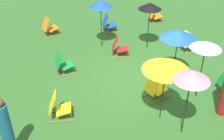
{
  "coord_description": "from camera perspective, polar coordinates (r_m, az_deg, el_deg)",
  "views": [
    {
      "loc": [
        -7.59,
        3.49,
        5.64
      ],
      "look_at": [
        0.0,
        1.2,
        0.5
      ],
      "focal_mm": 45.0,
      "sensor_mm": 36.0,
      "label": 1
    }
  ],
  "objects": [
    {
      "name": "person_2",
      "position": [
        7.23,
        -20.76,
        -11.21
      ],
      "size": [
        0.43,
        0.43,
        1.79
      ],
      "rotation": [
        0.0,
        0.0,
        2.33
      ],
      "color": "#195972",
      "rests_on": "ground"
    },
    {
      "name": "umbrella_1",
      "position": [
        8.54,
        18.63,
        4.81
      ],
      "size": [
        0.9,
        0.9,
        1.98
      ],
      "color": "black",
      "rests_on": "ground"
    },
    {
      "name": "umbrella_5",
      "position": [
        7.38,
        10.97,
        0.98
      ],
      "size": [
        1.27,
        1.27,
        1.96
      ],
      "color": "black",
      "rests_on": "ground"
    },
    {
      "name": "deckchair_11",
      "position": [
        8.27,
        -10.92,
        -7.4
      ],
      "size": [
        0.59,
        0.83,
        0.83
      ],
      "rotation": [
        0.0,
        0.0,
        -0.16
      ],
      "color": "olive",
      "rests_on": "ground"
    },
    {
      "name": "umbrella_2",
      "position": [
        7.0,
        15.91,
        -1.13
      ],
      "size": [
        0.92,
        0.92,
        2.0
      ],
      "color": "black",
      "rests_on": "ground"
    },
    {
      "name": "umbrella_4",
      "position": [
        11.22,
        7.72,
        12.76
      ],
      "size": [
        0.91,
        0.91,
        1.96
      ],
      "color": "black",
      "rests_on": "ground"
    },
    {
      "name": "ground_plane",
      "position": [
        10.08,
        6.55,
        -1.31
      ],
      "size": [
        40.0,
        40.0,
        0.0
      ],
      "primitive_type": "plane",
      "color": "#2D6026"
    },
    {
      "name": "deckchair_12",
      "position": [
        14.36,
        8.64,
        11.03
      ],
      "size": [
        0.5,
        0.77,
        0.83
      ],
      "rotation": [
        0.0,
        0.0,
        -0.03
      ],
      "color": "olive",
      "rests_on": "ground"
    },
    {
      "name": "deckchair_4",
      "position": [
        13.19,
        -0.78,
        9.39
      ],
      "size": [
        0.53,
        0.79,
        0.83
      ],
      "rotation": [
        0.0,
        0.0,
        -0.07
      ],
      "color": "olive",
      "rests_on": "ground"
    },
    {
      "name": "umbrella_3",
      "position": [
        11.26,
        -2.32,
        13.37
      ],
      "size": [
        0.91,
        0.91,
        2.02
      ],
      "color": "black",
      "rests_on": "ground"
    },
    {
      "name": "deckchair_2",
      "position": [
        10.19,
        -9.99,
        1.25
      ],
      "size": [
        0.57,
        0.81,
        0.83
      ],
      "rotation": [
        0.0,
        0.0,
        0.12
      ],
      "color": "olive",
      "rests_on": "ground"
    },
    {
      "name": "deckchair_5",
      "position": [
        11.17,
        1.39,
        4.79
      ],
      "size": [
        0.68,
        0.87,
        0.83
      ],
      "rotation": [
        0.0,
        0.0,
        -0.31
      ],
      "color": "olive",
      "rests_on": "ground"
    },
    {
      "name": "deckchair_6",
      "position": [
        8.94,
        8.69,
        -3.64
      ],
      "size": [
        0.68,
        0.87,
        0.83
      ],
      "rotation": [
        0.0,
        0.0,
        0.3
      ],
      "color": "olive",
      "rests_on": "ground"
    },
    {
      "name": "umbrella_0",
      "position": [
        9.37,
        13.37,
        7.03
      ],
      "size": [
        1.19,
        1.19,
        1.82
      ],
      "color": "black",
      "rests_on": "ground"
    },
    {
      "name": "deckchair_9",
      "position": [
        11.9,
        15.18,
        5.44
      ],
      "size": [
        0.56,
        0.81,
        0.83
      ],
      "rotation": [
        0.0,
        0.0,
        0.12
      ],
      "color": "olive",
      "rests_on": "ground"
    },
    {
      "name": "deckchair_1",
      "position": [
        13.14,
        -12.64,
        8.48
      ],
      "size": [
        0.65,
        0.85,
        0.83
      ],
      "rotation": [
        0.0,
        0.0,
        0.25
      ],
      "color": "olive",
      "rests_on": "ground"
    }
  ]
}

